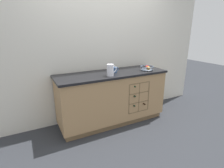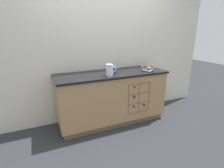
% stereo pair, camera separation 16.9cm
% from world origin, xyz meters
% --- Properties ---
extents(ground_plane, '(14.00, 14.00, 0.00)m').
position_xyz_m(ground_plane, '(0.00, 0.00, 0.00)').
color(ground_plane, '#2D3035').
extents(back_wall, '(4.40, 0.06, 2.55)m').
position_xyz_m(back_wall, '(0.00, 0.36, 1.27)').
color(back_wall, silver).
rests_on(back_wall, ground_plane).
extents(kitchen_island, '(1.89, 0.65, 0.90)m').
position_xyz_m(kitchen_island, '(0.00, -0.00, 0.46)').
color(kitchen_island, brown).
rests_on(kitchen_island, ground_plane).
extents(fruit_bowl, '(0.24, 0.24, 0.08)m').
position_xyz_m(fruit_bowl, '(0.64, -0.11, 0.95)').
color(fruit_bowl, '#4C5666').
rests_on(fruit_bowl, kitchen_island).
extents(white_pitcher, '(0.17, 0.11, 0.18)m').
position_xyz_m(white_pitcher, '(-0.11, -0.17, 1.00)').
color(white_pitcher, white).
rests_on(white_pitcher, kitchen_island).
extents(ceramic_mug, '(0.12, 0.09, 0.09)m').
position_xyz_m(ceramic_mug, '(0.05, -0.00, 0.95)').
color(ceramic_mug, '#385684').
rests_on(ceramic_mug, kitchen_island).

